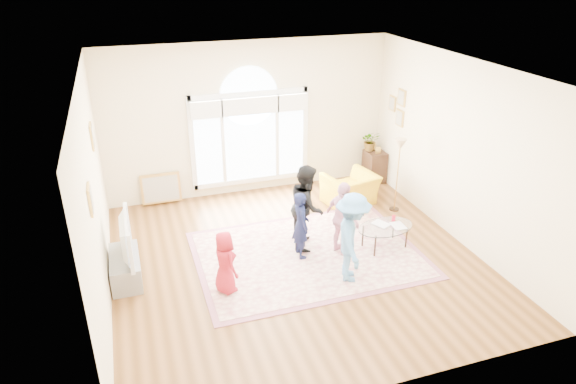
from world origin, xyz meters
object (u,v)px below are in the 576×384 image
object	(u,v)px
tv_console	(126,268)
area_rug	(308,254)
coffee_table	(385,228)
television	(121,238)
armchair	(350,189)

from	to	relation	value
tv_console	area_rug	bearing A→B (deg)	-4.30
coffee_table	television	bearing A→B (deg)	166.99
coffee_table	armchair	xyz separation A→B (m)	(0.16, 1.81, -0.08)
area_rug	tv_console	xyz separation A→B (m)	(-2.99, 0.23, 0.20)
tv_console	television	bearing A→B (deg)	-0.00
tv_console	coffee_table	xyz separation A→B (m)	(4.35, -0.41, 0.19)
coffee_table	armchair	bearing A→B (deg)	77.40
area_rug	coffee_table	distance (m)	1.43
armchair	coffee_table	bearing A→B (deg)	72.73
television	armchair	distance (m)	4.74
armchair	television	bearing A→B (deg)	4.95
area_rug	tv_console	bearing A→B (deg)	175.70
area_rug	coffee_table	bearing A→B (deg)	-7.81
tv_console	armchair	size ratio (longest dim) A/B	1.01
armchair	area_rug	bearing A→B (deg)	34.60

